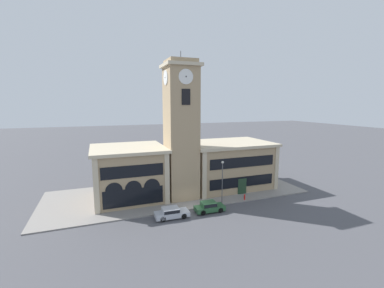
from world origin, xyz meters
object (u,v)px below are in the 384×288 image
parked_car_mid (209,207)px  street_lamp (222,176)px  parked_car_near (171,213)px  fire_hydrant (245,197)px

parked_car_mid → street_lamp: 4.98m
parked_car_near → parked_car_mid: parked_car_mid is taller
parked_car_near → parked_car_mid: size_ratio=1.08×
street_lamp → fire_hydrant: 5.17m
parked_car_mid → street_lamp: (2.96, 2.05, 3.44)m
street_lamp → fire_hydrant: size_ratio=7.12×
parked_car_near → street_lamp: size_ratio=0.71×
parked_car_mid → street_lamp: bearing=36.1°
fire_hydrant → parked_car_mid: bearing=-164.6°
parked_car_mid → fire_hydrant: parked_car_mid is taller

